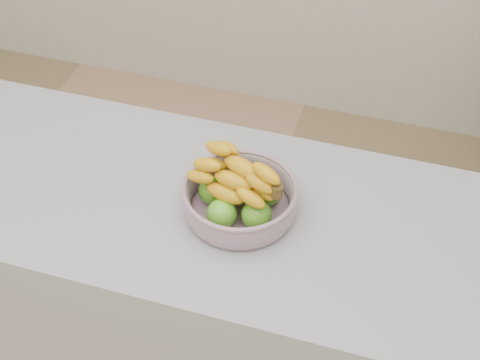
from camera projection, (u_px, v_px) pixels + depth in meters
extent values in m
cube|color=#9FA1A8|center=(186.00, 307.00, 1.91)|extent=(2.00, 0.60, 0.90)
cylinder|color=#A0B0C0|center=(240.00, 209.00, 1.56)|extent=(0.23, 0.23, 0.01)
torus|color=#A0B0C0|center=(240.00, 189.00, 1.51)|extent=(0.27, 0.27, 0.01)
sphere|color=#379A1A|center=(222.00, 214.00, 1.50)|extent=(0.07, 0.07, 0.07)
sphere|color=#379A1A|center=(256.00, 215.00, 1.49)|extent=(0.07, 0.07, 0.07)
sphere|color=#379A1A|center=(267.00, 192.00, 1.55)|extent=(0.07, 0.07, 0.07)
sphere|color=#379A1A|center=(241.00, 177.00, 1.58)|extent=(0.07, 0.07, 0.07)
sphere|color=#379A1A|center=(213.00, 190.00, 1.55)|extent=(0.07, 0.07, 0.07)
ellipsoid|color=yellow|center=(225.00, 193.00, 1.49)|extent=(0.17, 0.08, 0.04)
ellipsoid|color=yellow|center=(237.00, 183.00, 1.51)|extent=(0.17, 0.10, 0.04)
ellipsoid|color=yellow|center=(248.00, 173.00, 1.53)|extent=(0.17, 0.11, 0.04)
ellipsoid|color=yellow|center=(234.00, 181.00, 1.47)|extent=(0.17, 0.07, 0.04)
ellipsoid|color=yellow|center=(246.00, 169.00, 1.50)|extent=(0.16, 0.12, 0.04)
ellipsoid|color=yellow|center=(242.00, 167.00, 1.46)|extent=(0.17, 0.10, 0.04)
cylinder|color=#433315|center=(277.00, 191.00, 1.43)|extent=(0.03, 0.03, 0.03)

